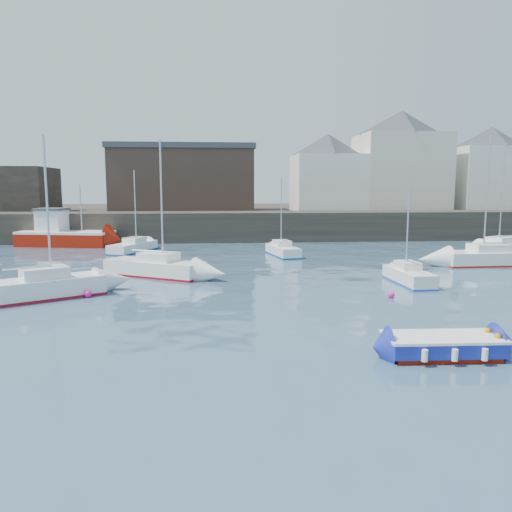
{
  "coord_description": "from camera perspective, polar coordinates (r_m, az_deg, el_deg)",
  "views": [
    {
      "loc": [
        -2.47,
        -17.26,
        5.55
      ],
      "look_at": [
        0.0,
        12.0,
        1.5
      ],
      "focal_mm": 35.0,
      "sensor_mm": 36.0,
      "label": 1
    }
  ],
  "objects": [
    {
      "name": "sailboat_h",
      "position": [
        44.48,
        -13.86,
        1.05
      ],
      "size": [
        3.8,
        5.69,
        7.02
      ],
      "color": "white",
      "rests_on": "ground"
    },
    {
      "name": "sailboat_f",
      "position": [
        40.93,
        3.07,
        0.68
      ],
      "size": [
        2.43,
        5.1,
        6.37
      ],
      "color": "white",
      "rests_on": "ground"
    },
    {
      "name": "buoy_mid",
      "position": [
        26.24,
        15.18,
        -4.63
      ],
      "size": [
        0.34,
        0.34,
        0.34
      ],
      "primitive_type": "sphere",
      "color": "#FF1E99",
      "rests_on": "ground"
    },
    {
      "name": "sailboat_g",
      "position": [
        47.61,
        26.41,
        0.94
      ],
      "size": [
        7.25,
        5.08,
        8.84
      ],
      "color": "white",
      "rests_on": "ground"
    },
    {
      "name": "blue_dinghy",
      "position": [
        17.75,
        20.57,
        -9.51
      ],
      "size": [
        3.85,
        2.05,
        0.72
      ],
      "color": "maroon",
      "rests_on": "ground"
    },
    {
      "name": "bldg_east_a",
      "position": [
        63.47,
        16.19,
        10.49
      ],
      "size": [
        13.36,
        13.36,
        11.8
      ],
      "color": "beige",
      "rests_on": "land_strip"
    },
    {
      "name": "buoy_far",
      "position": [
        35.98,
        -9.89,
        -1.14
      ],
      "size": [
        0.35,
        0.35,
        0.35
      ],
      "primitive_type": "sphere",
      "color": "#FF1E99",
      "rests_on": "ground"
    },
    {
      "name": "fishing_boat",
      "position": [
        51.09,
        -21.2,
        2.34
      ],
      "size": [
        9.21,
        4.97,
        5.78
      ],
      "color": "maroon",
      "rests_on": "ground"
    },
    {
      "name": "land_strip",
      "position": [
        70.43,
        -2.82,
        4.46
      ],
      "size": [
        90.0,
        32.0,
        2.8
      ],
      "primitive_type": "cube",
      "color": "#28231E",
      "rests_on": "ground"
    },
    {
      "name": "warehouse",
      "position": [
        60.38,
        -8.28,
        8.78
      ],
      "size": [
        16.4,
        10.4,
        7.6
      ],
      "color": "#3D2D26",
      "rests_on": "land_strip"
    },
    {
      "name": "sailboat_b",
      "position": [
        32.08,
        -11.45,
        -1.27
      ],
      "size": [
        6.73,
        5.1,
        8.44
      ],
      "color": "white",
      "rests_on": "ground"
    },
    {
      "name": "sailboat_a",
      "position": [
        27.29,
        -23.5,
        -3.32
      ],
      "size": [
        6.39,
        4.93,
        8.13
      ],
      "color": "white",
      "rests_on": "ground"
    },
    {
      "name": "bldg_east_b",
      "position": [
        67.67,
        25.16,
        9.08
      ],
      "size": [
        11.88,
        11.88,
        9.95
      ],
      "color": "white",
      "rests_on": "land_strip"
    },
    {
      "name": "bldg_east_d",
      "position": [
        60.32,
        8.19,
        9.49
      ],
      "size": [
        11.14,
        11.14,
        8.95
      ],
      "color": "white",
      "rests_on": "land_strip"
    },
    {
      "name": "buoy_near",
      "position": [
        26.84,
        -18.65,
        -4.5
      ],
      "size": [
        0.4,
        0.4,
        0.4
      ],
      "primitive_type": "sphere",
      "color": "#FF1E99",
      "rests_on": "ground"
    },
    {
      "name": "sailboat_c",
      "position": [
        30.33,
        17.05,
        -2.16
      ],
      "size": [
        1.63,
        4.62,
        6.01
      ],
      "color": "white",
      "rests_on": "ground"
    },
    {
      "name": "quay_wall",
      "position": [
        52.48,
        -2.12,
        3.42
      ],
      "size": [
        90.0,
        5.0,
        3.0
      ],
      "primitive_type": "cube",
      "color": "#28231E",
      "rests_on": "ground"
    },
    {
      "name": "sailboat_d",
      "position": [
        39.63,
        25.34,
        -0.15
      ],
      "size": [
        7.28,
        2.53,
        9.2
      ],
      "color": "white",
      "rests_on": "ground"
    },
    {
      "name": "water",
      "position": [
        18.3,
        3.21,
        -9.81
      ],
      "size": [
        220.0,
        220.0,
        0.0
      ],
      "primitive_type": "plane",
      "color": "#2D4760",
      "rests_on": "ground"
    }
  ]
}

